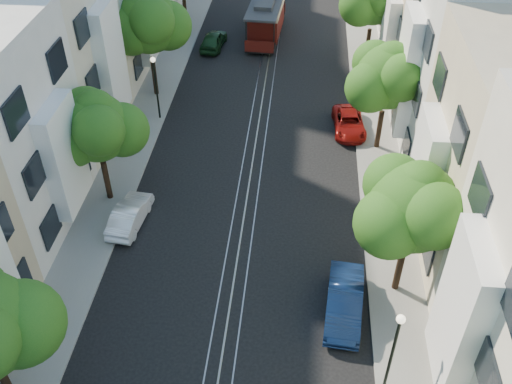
% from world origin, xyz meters
% --- Properties ---
extents(ground, '(200.00, 200.00, 0.00)m').
position_xyz_m(ground, '(0.00, 28.00, 0.00)').
color(ground, black).
rests_on(ground, ground).
extents(sidewalk_east, '(2.50, 80.00, 0.12)m').
position_xyz_m(sidewalk_east, '(7.25, 28.00, 0.06)').
color(sidewalk_east, gray).
rests_on(sidewalk_east, ground).
extents(sidewalk_west, '(2.50, 80.00, 0.12)m').
position_xyz_m(sidewalk_west, '(-7.25, 28.00, 0.06)').
color(sidewalk_west, gray).
rests_on(sidewalk_west, ground).
extents(rail_left, '(0.06, 80.00, 0.02)m').
position_xyz_m(rail_left, '(-0.55, 28.00, 0.01)').
color(rail_left, gray).
rests_on(rail_left, ground).
extents(rail_slot, '(0.06, 80.00, 0.02)m').
position_xyz_m(rail_slot, '(0.00, 28.00, 0.01)').
color(rail_slot, gray).
rests_on(rail_slot, ground).
extents(rail_right, '(0.06, 80.00, 0.02)m').
position_xyz_m(rail_right, '(0.55, 28.00, 0.01)').
color(rail_right, gray).
rests_on(rail_right, ground).
extents(lane_line, '(0.08, 80.00, 0.01)m').
position_xyz_m(lane_line, '(0.00, 28.00, 0.00)').
color(lane_line, tan).
rests_on(lane_line, ground).
extents(townhouses_east, '(7.75, 72.00, 12.00)m').
position_xyz_m(townhouses_east, '(11.87, 27.91, 5.18)').
color(townhouses_east, beige).
rests_on(townhouses_east, ground).
extents(townhouses_west, '(7.75, 72.00, 11.76)m').
position_xyz_m(townhouses_west, '(-11.87, 27.91, 5.08)').
color(townhouses_west, silver).
rests_on(townhouses_west, ground).
extents(tree_e_b, '(4.93, 4.08, 6.68)m').
position_xyz_m(tree_e_b, '(7.26, 8.98, 4.73)').
color(tree_e_b, black).
rests_on(tree_e_b, ground).
extents(tree_e_c, '(4.84, 3.99, 6.52)m').
position_xyz_m(tree_e_c, '(7.26, 19.98, 4.60)').
color(tree_e_c, black).
rests_on(tree_e_c, ground).
extents(tree_w_b, '(4.72, 3.87, 6.27)m').
position_xyz_m(tree_w_b, '(-7.14, 13.98, 4.40)').
color(tree_w_b, black).
rests_on(tree_w_b, ground).
extents(tree_w_c, '(5.13, 4.28, 7.09)m').
position_xyz_m(tree_w_c, '(-7.14, 24.98, 5.07)').
color(tree_w_c, black).
rests_on(tree_w_c, ground).
extents(lamp_east, '(0.32, 0.32, 4.16)m').
position_xyz_m(lamp_east, '(6.30, 4.00, 2.85)').
color(lamp_east, black).
rests_on(lamp_east, ground).
extents(lamp_west, '(0.32, 0.32, 4.16)m').
position_xyz_m(lamp_west, '(-6.30, 22.00, 2.85)').
color(lamp_west, black).
rests_on(lamp_west, ground).
extents(cable_car, '(2.86, 7.77, 2.93)m').
position_xyz_m(cable_car, '(-0.50, 35.03, 1.74)').
color(cable_car, black).
rests_on(cable_car, ground).
extents(parked_car_e_mid, '(1.79, 4.28, 1.38)m').
position_xyz_m(parked_car_e_mid, '(4.86, 7.48, 0.69)').
color(parked_car_e_mid, '#0C1D3F').
rests_on(parked_car_e_mid, ground).
extents(parked_car_e_far, '(2.09, 4.06, 1.10)m').
position_xyz_m(parked_car_e_far, '(5.60, 21.74, 0.55)').
color(parked_car_e_far, maroon).
rests_on(parked_car_e_far, ground).
extents(parked_car_w_mid, '(1.64, 3.75, 1.20)m').
position_xyz_m(parked_car_w_mid, '(-5.60, 12.19, 0.60)').
color(parked_car_w_mid, white).
rests_on(parked_car_w_mid, ground).
extents(parked_car_w_far, '(1.89, 3.92, 1.29)m').
position_xyz_m(parked_car_w_far, '(-4.40, 32.60, 0.64)').
color(parked_car_w_far, '#15361A').
rests_on(parked_car_w_far, ground).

